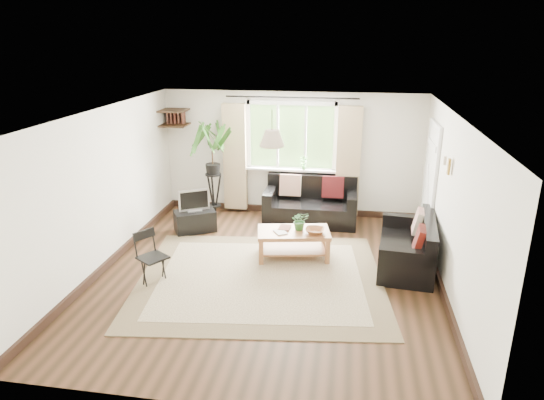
% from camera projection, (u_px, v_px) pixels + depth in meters
% --- Properties ---
extents(floor, '(5.50, 5.50, 0.00)m').
position_uv_depth(floor, '(268.00, 275.00, 7.23)').
color(floor, black).
rests_on(floor, ground).
extents(ceiling, '(5.50, 5.50, 0.00)m').
position_uv_depth(ceiling, '(267.00, 114.00, 6.46)').
color(ceiling, white).
rests_on(ceiling, floor).
extents(wall_back, '(5.00, 0.02, 2.40)m').
position_uv_depth(wall_back, '(291.00, 154.00, 9.41)').
color(wall_back, white).
rests_on(wall_back, floor).
extents(wall_front, '(5.00, 0.02, 2.40)m').
position_uv_depth(wall_front, '(215.00, 298.00, 4.28)').
color(wall_front, white).
rests_on(wall_front, floor).
extents(wall_left, '(0.02, 5.50, 2.40)m').
position_uv_depth(wall_left, '(103.00, 190.00, 7.23)').
color(wall_left, white).
rests_on(wall_left, floor).
extents(wall_right, '(0.02, 5.50, 2.40)m').
position_uv_depth(wall_right, '(452.00, 209.00, 6.47)').
color(wall_right, white).
rests_on(wall_right, floor).
extents(rug, '(3.89, 3.45, 0.02)m').
position_uv_depth(rug, '(261.00, 278.00, 7.13)').
color(rug, beige).
rests_on(rug, floor).
extents(window, '(2.50, 0.16, 2.16)m').
position_uv_depth(window, '(291.00, 137.00, 9.26)').
color(window, white).
rests_on(window, wall_back).
extents(door, '(0.06, 0.96, 2.06)m').
position_uv_depth(door, '(430.00, 186.00, 8.12)').
color(door, silver).
rests_on(door, wall_right).
extents(corner_shelf, '(0.50, 0.50, 0.34)m').
position_uv_depth(corner_shelf, '(174.00, 118.00, 9.30)').
color(corner_shelf, black).
rests_on(corner_shelf, wall_back).
extents(pendant_lamp, '(0.36, 0.36, 0.54)m').
position_uv_depth(pendant_lamp, '(272.00, 134.00, 6.94)').
color(pendant_lamp, beige).
rests_on(pendant_lamp, ceiling).
extents(wall_sconce, '(0.12, 0.12, 0.28)m').
position_uv_depth(wall_sconce, '(447.00, 164.00, 6.58)').
color(wall_sconce, beige).
rests_on(wall_sconce, wall_right).
extents(sofa_back, '(1.73, 0.88, 0.81)m').
position_uv_depth(sofa_back, '(310.00, 202.00, 9.15)').
color(sofa_back, black).
rests_on(sofa_back, floor).
extents(sofa_right, '(1.64, 0.93, 0.74)m').
position_uv_depth(sofa_right, '(406.00, 244.00, 7.41)').
color(sofa_right, black).
rests_on(sofa_right, floor).
extents(coffee_table, '(1.22, 0.81, 0.46)m').
position_uv_depth(coffee_table, '(293.00, 244.00, 7.74)').
color(coffee_table, brown).
rests_on(coffee_table, floor).
extents(table_plant, '(0.33, 0.31, 0.31)m').
position_uv_depth(table_plant, '(300.00, 220.00, 7.66)').
color(table_plant, '#2A6026').
rests_on(table_plant, coffee_table).
extents(bowl, '(0.31, 0.31, 0.08)m').
position_uv_depth(bowl, '(315.00, 231.00, 7.56)').
color(bowl, brown).
rests_on(bowl, coffee_table).
extents(book_a, '(0.26, 0.28, 0.02)m').
position_uv_depth(book_a, '(276.00, 233.00, 7.55)').
color(book_a, silver).
rests_on(book_a, coffee_table).
extents(book_b, '(0.20, 0.25, 0.02)m').
position_uv_depth(book_b, '(279.00, 227.00, 7.77)').
color(book_b, brown).
rests_on(book_b, coffee_table).
extents(tv_stand, '(0.82, 0.71, 0.39)m').
position_uv_depth(tv_stand, '(195.00, 221.00, 8.80)').
color(tv_stand, black).
rests_on(tv_stand, floor).
extents(tv, '(0.57, 0.43, 0.42)m').
position_uv_depth(tv, '(194.00, 200.00, 8.67)').
color(tv, '#A5A5AA').
rests_on(tv, tv_stand).
extents(palm_stand, '(0.89, 0.89, 1.85)m').
position_uv_depth(palm_stand, '(213.00, 170.00, 9.33)').
color(palm_stand, black).
rests_on(palm_stand, floor).
extents(folding_chair, '(0.55, 0.55, 0.76)m').
position_uv_depth(folding_chair, '(153.00, 258.00, 6.90)').
color(folding_chair, black).
rests_on(folding_chair, floor).
extents(sill_plant, '(0.14, 0.10, 0.27)m').
position_uv_depth(sill_plant, '(303.00, 163.00, 9.31)').
color(sill_plant, '#2D6023').
rests_on(sill_plant, window).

